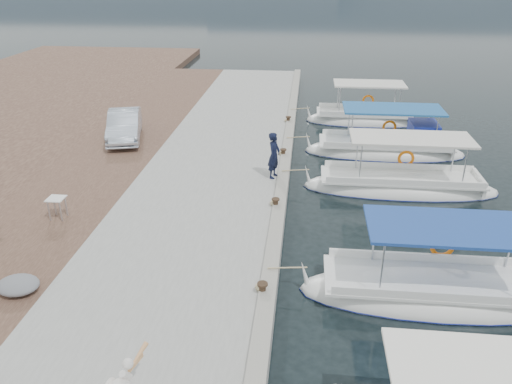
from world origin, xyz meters
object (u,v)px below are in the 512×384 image
Objects in this scene: fishing_caique_d at (387,150)px; fisherman at (274,155)px; fishing_caique_c at (400,188)px; parked_car at (124,125)px; fishing_caique_e at (363,120)px; fishing_caique_b at (435,294)px.

fisherman reaches higher than fishing_caique_d.
fishing_caique_c is 12.96m from parked_car.
fishing_caique_d is 5.05m from fishing_caique_e.
fisherman is (-4.86, 6.68, 1.29)m from fishing_caique_b.
fishing_caique_c is at bearing 88.88° from fishing_caique_b.
fisherman is at bearing 126.05° from fishing_caique_b.
fishing_caique_b is at bearing -126.01° from fisherman.
parked_car is (-7.41, 3.90, -0.24)m from fisherman.
fisherman is 8.38m from parked_car.
parked_car is at bearing -154.87° from fishing_caique_e.
fishing_caique_d is 12.48m from parked_car.
fishing_caique_b reaches higher than parked_car.
fishing_caique_d is at bearing -30.66° from fisherman.
fishing_caique_b is 16.23m from parked_car.
fishing_caique_c reaches higher than parked_car.
fishing_caique_b is 6.99m from fishing_caique_c.
fishing_caique_c is 4.11m from fishing_caique_d.
fishing_caique_d is 1.16× the size of fishing_caique_e.
fishing_caique_e is (-0.48, 16.11, 0.00)m from fishing_caique_b.
fishing_caique_c and fishing_caique_e have the same top height.
fisherman reaches higher than parked_car.
fishing_caique_d is 1.82× the size of parked_car.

